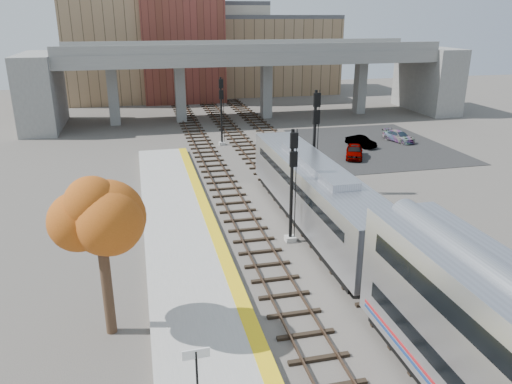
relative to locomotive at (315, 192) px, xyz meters
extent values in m
plane|color=#47423D|center=(-1.00, -9.86, -2.28)|extent=(160.00, 160.00, 0.00)
cube|color=#9E9E99|center=(-8.25, -9.86, -2.10)|extent=(4.50, 60.00, 0.35)
cube|color=yellow|center=(-6.35, -9.86, -1.92)|extent=(0.70, 60.00, 0.01)
cube|color=black|center=(-4.20, 2.64, -2.21)|extent=(2.50, 95.00, 0.14)
cube|color=brown|center=(-4.92, 2.64, -2.10)|extent=(0.07, 95.00, 0.14)
cube|color=brown|center=(-3.48, 2.64, -2.10)|extent=(0.07, 95.00, 0.14)
cube|color=black|center=(0.00, 2.64, -2.21)|extent=(2.50, 95.00, 0.14)
cube|color=brown|center=(-0.72, 2.64, -2.10)|extent=(0.07, 95.00, 0.14)
cube|color=brown|center=(0.72, 2.64, -2.10)|extent=(0.07, 95.00, 0.14)
cube|color=black|center=(4.00, 2.64, -2.21)|extent=(2.50, 95.00, 0.14)
cube|color=brown|center=(3.28, 2.64, -2.10)|extent=(0.07, 95.00, 0.14)
cube|color=brown|center=(4.72, 2.64, -2.10)|extent=(0.07, 95.00, 0.14)
cube|color=slate|center=(4.00, 35.14, 5.47)|extent=(46.00, 10.00, 1.50)
cube|color=slate|center=(4.00, 30.34, 6.72)|extent=(46.00, 0.20, 1.00)
cube|color=slate|center=(4.00, 39.94, 6.72)|extent=(46.00, 0.20, 1.00)
cube|color=slate|center=(-13.00, 35.14, 1.22)|extent=(1.20, 1.60, 7.00)
cube|color=slate|center=(-5.00, 35.14, 1.22)|extent=(1.20, 1.60, 7.00)
cube|color=slate|center=(6.00, 35.14, 1.22)|extent=(1.20, 1.60, 7.00)
cube|color=slate|center=(19.00, 35.14, 1.22)|extent=(1.20, 1.60, 7.00)
cube|color=slate|center=(-21.00, 35.14, 1.97)|extent=(4.00, 12.00, 8.50)
cube|color=slate|center=(29.00, 35.14, 1.97)|extent=(4.00, 12.00, 8.50)
cube|color=#937655|center=(-11.00, 55.14, 5.72)|extent=(18.00, 14.00, 16.00)
cube|color=beige|center=(3.00, 60.14, 4.72)|extent=(16.00, 16.00, 14.00)
cube|color=#4C4C4F|center=(3.00, 60.14, 12.02)|extent=(16.00, 16.00, 0.60)
cube|color=brown|center=(-3.00, 52.14, 7.72)|extent=(12.00, 10.00, 20.00)
cube|color=#937655|center=(13.00, 58.14, 3.72)|extent=(20.00, 14.00, 12.00)
cube|color=#4C4C4F|center=(13.00, 58.14, 10.02)|extent=(20.00, 14.00, 0.60)
cube|color=black|center=(13.00, 18.14, -2.26)|extent=(14.00, 18.00, 0.04)
cube|color=#A8AAB2|center=(0.00, -0.01, 0.07)|extent=(3.00, 19.00, 3.20)
cube|color=black|center=(0.00, 9.51, 0.67)|extent=(2.20, 0.06, 1.10)
cube|color=black|center=(0.00, -0.01, 0.67)|extent=(3.02, 16.15, 0.50)
cube|color=black|center=(0.00, -0.01, -1.78)|extent=(2.70, 17.10, 0.50)
cube|color=#A8AAB2|center=(0.00, -0.01, 1.87)|extent=(1.60, 9.50, 0.40)
cube|color=#9E9E99|center=(-2.10, -1.80, -2.13)|extent=(0.60, 0.60, 0.30)
cylinder|color=black|center=(-2.10, -1.80, 1.09)|extent=(0.19, 0.19, 6.74)
cube|color=black|center=(-2.10, -2.05, 3.89)|extent=(0.43, 0.18, 0.87)
cube|color=black|center=(-2.10, -2.05, 2.83)|extent=(0.43, 0.18, 0.87)
cube|color=#9E9E99|center=(2.00, 5.90, -2.13)|extent=(0.60, 0.60, 0.30)
cylinder|color=black|center=(2.00, 5.90, 1.56)|extent=(0.22, 0.22, 7.67)
cube|color=black|center=(2.00, 5.65, 4.73)|extent=(0.49, 0.18, 0.99)
cube|color=black|center=(2.00, 5.65, 3.53)|extent=(0.49, 0.18, 0.99)
cube|color=#9E9E99|center=(-2.10, 21.98, -2.13)|extent=(0.60, 0.60, 0.30)
cylinder|color=black|center=(-2.10, 21.98, 1.14)|extent=(0.20, 0.20, 6.84)
cube|color=black|center=(-2.10, 21.73, 3.97)|extent=(0.44, 0.18, 0.88)
cube|color=black|center=(-2.10, 21.73, 2.90)|extent=(0.44, 0.18, 0.88)
cylinder|color=black|center=(-9.09, -14.12, -0.83)|extent=(0.08, 0.08, 2.20)
cube|color=white|center=(-9.09, -14.12, 0.17)|extent=(0.90, 0.08, 0.35)
cylinder|color=#382619|center=(-12.08, -8.62, 0.26)|extent=(0.44, 0.44, 5.07)
ellipsoid|color=#B65618|center=(-12.08, -8.62, 3.16)|extent=(3.60, 3.60, 3.62)
imported|color=#99999E|center=(9.03, 14.13, -1.60)|extent=(2.90, 4.00, 1.27)
imported|color=#99999E|center=(11.39, 17.80, -1.69)|extent=(2.42, 3.49, 1.09)
imported|color=#99999E|center=(16.23, 18.99, -1.69)|extent=(2.63, 4.07, 1.10)
camera|label=1|loc=(-10.30, -27.43, 10.38)|focal=35.00mm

